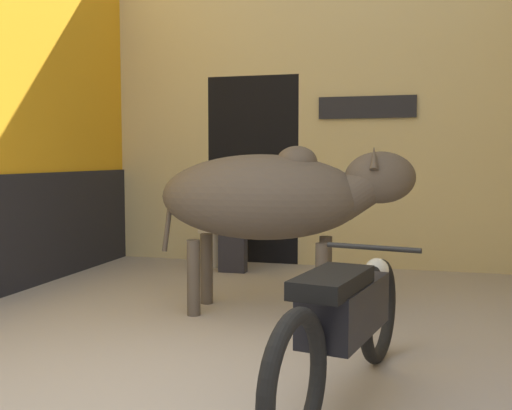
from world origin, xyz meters
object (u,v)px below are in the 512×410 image
object	(u,v)px
cow	(274,197)
shopkeeper_seated	(236,217)
motorcycle_near	(345,320)
plastic_stool	(211,247)

from	to	relation	value
cow	shopkeeper_seated	bearing A→B (deg)	116.60
cow	motorcycle_near	bearing A→B (deg)	-64.90
plastic_stool	shopkeeper_seated	bearing A→B (deg)	-18.88
motorcycle_near	cow	bearing A→B (deg)	115.10
cow	shopkeeper_seated	distance (m)	1.98
shopkeeper_seated	cow	bearing A→B (deg)	-63.40
cow	plastic_stool	bearing A→B (deg)	123.31
cow	motorcycle_near	world-z (taller)	cow
plastic_stool	cow	bearing A→B (deg)	-56.69
plastic_stool	motorcycle_near	bearing A→B (deg)	-60.44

